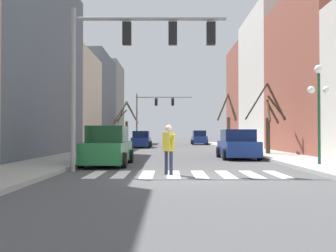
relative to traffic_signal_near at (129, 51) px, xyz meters
The scene contains 16 objects.
ground_plane 5.31m from the traffic_signal_near, 44.45° to the right, with size 240.00×240.00×0.00m, color #4C4C4F.
sidewalk_left 6.19m from the traffic_signal_near, 152.57° to the right, with size 2.99×90.00×0.15m.
building_row_left 19.79m from the traffic_signal_near, 115.02° to the left, with size 6.00×53.93×13.13m.
building_row_right 21.86m from the traffic_signal_near, 55.26° to the left, with size 6.00×47.38×13.24m.
crosswalk_stripes 5.01m from the traffic_signal_near, 24.66° to the right, with size 6.75×2.60×0.01m.
traffic_signal_near is the anchor object (origin of this frame).
traffic_signal_far 29.75m from the traffic_signal_near, 90.54° to the left, with size 6.33×0.28×5.91m.
street_lamp_right_corner 7.98m from the traffic_signal_near, 12.53° to the left, with size 0.95×0.36×4.11m.
car_driving_toward_lane 4.85m from the traffic_signal_near, 113.46° to the left, with size 1.96×4.75×1.74m.
car_parked_right_far 25.04m from the traffic_signal_near, 92.92° to the left, with size 1.96×4.81×1.65m.
car_driving_away_lane 9.81m from the traffic_signal_near, 54.24° to the left, with size 2.05×4.15×1.63m.
car_parked_left_near 35.64m from the traffic_signal_near, 81.33° to the left, with size 1.96×4.39×1.77m.
pedestrian_waiting_at_curb 3.90m from the traffic_signal_near, 37.35° to the right, with size 0.48×0.66×1.71m.
street_tree_left_far 32.25m from the traffic_signal_near, 96.42° to the left, with size 3.09×2.13×5.11m.
street_tree_right_far 26.39m from the traffic_signal_near, 73.35° to the left, with size 2.30×1.61×5.31m.
street_tree_right_mid 13.16m from the traffic_signal_near, 52.79° to the left, with size 2.61×1.90×4.51m.
Camera 1 is at (-0.64, -12.53, 1.42)m, focal length 42.00 mm.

